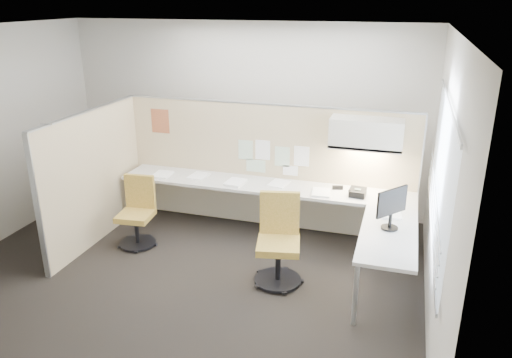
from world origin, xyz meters
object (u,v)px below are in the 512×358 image
(chair_left, at_px, (138,214))
(desk, at_px, (284,200))
(chair_right, at_px, (279,242))
(phone, at_px, (357,192))
(monitor, at_px, (392,206))

(chair_left, bearing_deg, desk, 12.57)
(desk, xyz_separation_m, chair_right, (0.17, -0.96, -0.12))
(desk, distance_m, phone, 0.95)
(monitor, relative_size, phone, 2.09)
(chair_right, xyz_separation_m, monitor, (1.20, 0.19, 0.52))
(chair_left, relative_size, phone, 4.08)
(monitor, height_order, phone, monitor)
(chair_left, distance_m, monitor, 3.26)
(chair_left, height_order, monitor, monitor)
(chair_left, height_order, phone, chair_left)
(desk, bearing_deg, chair_right, -79.82)
(phone, bearing_deg, chair_left, -161.06)
(desk, height_order, chair_left, chair_left)
(chair_right, height_order, monitor, monitor)
(chair_right, distance_m, phone, 1.32)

